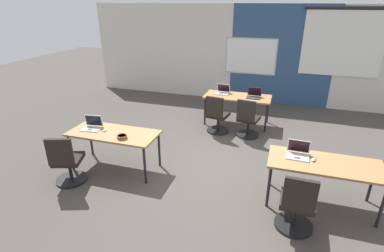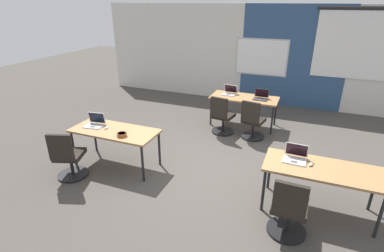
% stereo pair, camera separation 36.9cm
% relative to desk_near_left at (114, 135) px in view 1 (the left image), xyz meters
% --- Properties ---
extents(ground_plane, '(24.00, 24.00, 0.00)m').
position_rel_desk_near_left_xyz_m(ground_plane, '(1.75, 0.60, -0.66)').
color(ground_plane, '#47423D').
extents(back_wall_assembly, '(10.00, 0.27, 2.80)m').
position_rel_desk_near_left_xyz_m(back_wall_assembly, '(1.80, 4.80, 0.75)').
color(back_wall_assembly, silver).
rests_on(back_wall_assembly, ground).
extents(desk_near_left, '(1.60, 0.70, 0.72)m').
position_rel_desk_near_left_xyz_m(desk_near_left, '(0.00, 0.00, 0.00)').
color(desk_near_left, '#A37547').
rests_on(desk_near_left, ground).
extents(desk_near_right, '(1.60, 0.70, 0.72)m').
position_rel_desk_near_left_xyz_m(desk_near_right, '(3.50, 0.00, 0.00)').
color(desk_near_right, '#A37547').
rests_on(desk_near_right, ground).
extents(desk_far_center, '(1.60, 0.70, 0.72)m').
position_rel_desk_near_left_xyz_m(desk_far_center, '(1.75, 2.80, 0.00)').
color(desk_far_center, '#A37547').
rests_on(desk_far_center, ground).
extents(laptop_near_right_inner, '(0.34, 0.30, 0.23)m').
position_rel_desk_near_left_xyz_m(laptop_near_right_inner, '(3.12, 0.09, 0.11)').
color(laptop_near_right_inner, silver).
rests_on(laptop_near_right_inner, desk_near_right).
extents(mouse_near_right_inner, '(0.07, 0.11, 0.03)m').
position_rel_desk_near_left_xyz_m(mouse_near_right_inner, '(3.34, 0.01, 0.08)').
color(mouse_near_right_inner, '#B2B2B7').
rests_on(mouse_near_right_inner, desk_near_right).
extents(chair_near_right_inner, '(0.52, 0.55, 0.92)m').
position_rel_desk_near_left_xyz_m(chair_near_right_inner, '(3.15, -0.70, -0.28)').
color(chair_near_right_inner, black).
rests_on(chair_near_right_inner, ground).
extents(laptop_far_right, '(0.33, 0.29, 0.23)m').
position_rel_desk_near_left_xyz_m(laptop_far_right, '(2.14, 2.80, 0.11)').
color(laptop_far_right, '#333338').
rests_on(laptop_far_right, desk_far_center).
extents(chair_far_right, '(0.52, 0.57, 0.92)m').
position_rel_desk_near_left_xyz_m(chair_far_right, '(2.12, 2.09, -0.28)').
color(chair_far_right, black).
rests_on(chair_far_right, ground).
extents(laptop_near_left_end, '(0.37, 0.32, 0.24)m').
position_rel_desk_near_left_xyz_m(laptop_near_left_end, '(-0.45, 0.03, 0.11)').
color(laptop_near_left_end, silver).
rests_on(laptop_near_left_end, desk_near_left).
extents(mouse_near_left_end, '(0.07, 0.11, 0.03)m').
position_rel_desk_near_left_xyz_m(mouse_near_left_end, '(-0.17, -0.00, 0.08)').
color(mouse_near_left_end, silver).
rests_on(mouse_near_left_end, desk_near_left).
extents(chair_near_left_end, '(0.56, 0.61, 0.92)m').
position_rel_desk_near_left_xyz_m(chair_near_left_end, '(-0.49, -0.69, -0.28)').
color(chair_near_left_end, black).
rests_on(chair_near_left_end, ground).
extents(laptop_far_left, '(0.34, 0.33, 0.23)m').
position_rel_desk_near_left_xyz_m(laptop_far_left, '(1.35, 2.89, 0.11)').
color(laptop_far_left, '#B7B7BC').
rests_on(laptop_far_left, desk_far_center).
extents(chair_far_left, '(0.52, 0.57, 0.92)m').
position_rel_desk_near_left_xyz_m(chair_far_left, '(1.41, 2.11, -0.28)').
color(chair_far_left, black).
rests_on(chair_far_left, ground).
extents(snack_bowl, '(0.18, 0.18, 0.06)m').
position_rel_desk_near_left_xyz_m(snack_bowl, '(0.28, -0.17, 0.10)').
color(snack_bowl, brown).
rests_on(snack_bowl, desk_near_left).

